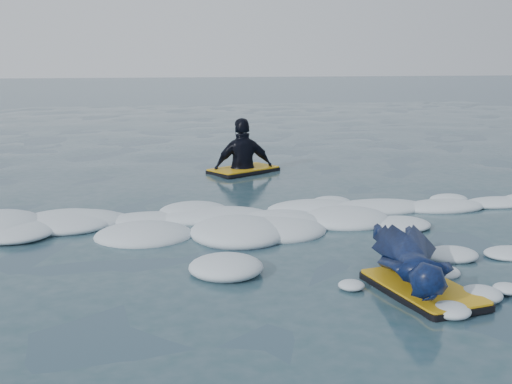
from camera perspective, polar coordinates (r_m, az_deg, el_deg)
ground at (r=6.45m, az=-6.64°, el=-6.07°), size 120.00×120.00×0.00m
foam_band at (r=7.43m, az=-7.36°, el=-3.65°), size 12.00×3.10×0.30m
prone_woman_unit at (r=5.82m, az=13.71°, el=-6.00°), size 1.00×1.78×0.44m
waiting_rider_unit at (r=11.20m, az=-1.13°, el=1.99°), size 1.38×1.18×1.81m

